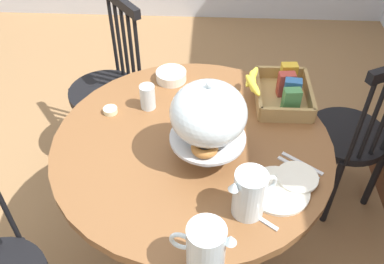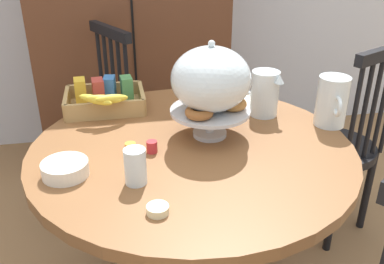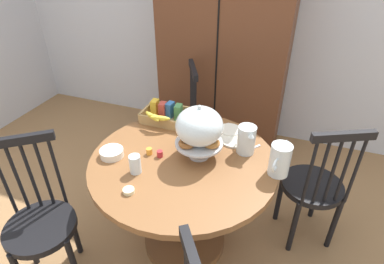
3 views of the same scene
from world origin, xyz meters
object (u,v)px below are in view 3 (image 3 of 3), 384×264
Objects in this scene: wooden_armoire at (226,48)px; windsor_chair_near_window at (41,224)px; pastry_stand_with_dome at (199,128)px; china_plate_small at (230,130)px; drinking_glass at (135,164)px; dining_table at (184,189)px; milk_pitcher at (280,161)px; china_plate_large at (235,138)px; butter_dish at (129,191)px; orange_juice_pitcher at (246,141)px; windsor_chair_far_side at (178,125)px; cereal_bowl at (112,153)px; windsor_chair_facing_door at (314,188)px; cereal_basket at (165,114)px.

windsor_chair_near_window is at bearing -107.24° from wooden_armoire.
pastry_stand_with_dome reaches higher than china_plate_small.
pastry_stand_with_dome is at bearing 42.70° from drinking_glass.
dining_table is 5.65× the size of milk_pitcher.
china_plate_large is at bearing 57.51° from pastry_stand_with_dome.
butter_dish is (-0.04, -1.68, -0.23)m from wooden_armoire.
windsor_chair_near_window is 0.67m from drinking_glass.
orange_juice_pitcher is at bearing -51.56° from china_plate_large.
windsor_chair_far_side is 0.94m from cereal_bowl.
windsor_chair_near_window is at bearing -143.59° from dining_table.
windsor_chair_far_side is at bearing 159.92° from windsor_chair_facing_door.
china_plate_large is (-0.30, 0.25, -0.08)m from milk_pitcher.
cereal_bowl is (-0.95, -0.18, -0.06)m from milk_pitcher.
wooden_armoire reaches higher than cereal_bowl.
windsor_chair_facing_door is at bearing 24.61° from dining_table.
dining_table is at bearing -148.20° from orange_juice_pitcher.
orange_juice_pitcher is 1.27× the size of cereal_bowl.
dining_table is 0.50m from orange_juice_pitcher.
milk_pitcher is 1.40× the size of cereal_bowl.
china_plate_small is (0.47, 0.01, -0.03)m from cereal_basket.
windsor_chair_far_side is at bearing 141.91° from milk_pitcher.
cereal_bowl is at bearing -139.72° from china_plate_small.
windsor_chair_far_side is 4.43× the size of china_plate_large.
windsor_chair_facing_door is 0.67m from china_plate_small.
cereal_basket is at bearing 98.02° from drinking_glass.
butter_dish is at bearing -148.94° from milk_pitcher.
cereal_bowl is at bearing -159.88° from pastry_stand_with_dome.
china_plate_large is at bearing -37.37° from windsor_chair_far_side.
dining_table is 0.46m from china_plate_large.
wooden_armoire is 17.82× the size of drinking_glass.
milk_pitcher is at bearing 31.06° from butter_dish.
windsor_chair_far_side is (-0.36, 0.77, -0.05)m from dining_table.
windsor_chair_facing_door reaches higher than china_plate_small.
wooden_armoire is 2.01× the size of windsor_chair_facing_door.
dining_table is at bearing -127.10° from china_plate_large.
orange_juice_pitcher is (0.25, 0.14, -0.12)m from pastry_stand_with_dome.
pastry_stand_with_dome reaches higher than cereal_basket.
butter_dish is at bearing -79.79° from windsor_chair_far_side.
dining_table is 0.44m from pastry_stand_with_dome.
cereal_basket is at bearing 65.57° from windsor_chair_near_window.
orange_juice_pitcher is at bearing -15.94° from cereal_basket.
drinking_glass is (-0.28, -0.26, -0.14)m from pastry_stand_with_dome.
cereal_basket is at bearing 99.70° from butter_dish.
wooden_armoire is 5.70× the size of pastry_stand_with_dome.
dining_table is 0.50m from cereal_bowl.
pastry_stand_with_dome is 0.36m from china_plate_large.
windsor_chair_near_window reaches higher than cereal_bowl.
windsor_chair_far_side is 4.99× the size of milk_pitcher.
cereal_basket is 2.87× the size of drinking_glass.
drinking_glass is 1.83× the size of butter_dish.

